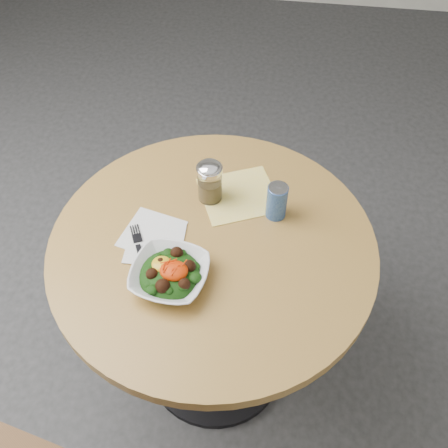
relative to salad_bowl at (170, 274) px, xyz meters
name	(u,v)px	position (x,y,z in m)	size (l,w,h in m)	color
ground	(216,360)	(0.09, 0.14, -0.78)	(6.00, 6.00, 0.00)	#2B2B2E
table	(214,281)	(0.09, 0.14, -0.22)	(0.90, 0.90, 0.75)	black
cloth_napkin	(239,195)	(0.14, 0.32, -0.03)	(0.21, 0.20, 0.00)	yellow
paper_napkins	(154,238)	(-0.08, 0.13, -0.03)	(0.19, 0.20, 0.00)	silver
salad_bowl	(170,274)	(0.00, 0.00, 0.00)	(0.22, 0.22, 0.07)	silver
fork	(140,250)	(-0.10, 0.08, -0.02)	(0.10, 0.19, 0.00)	black
spice_shaker	(210,182)	(0.05, 0.30, 0.04)	(0.07, 0.07, 0.13)	silver
beverage_can	(277,201)	(0.25, 0.26, 0.03)	(0.06, 0.06, 0.11)	navy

